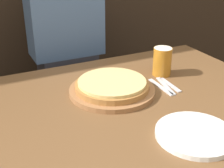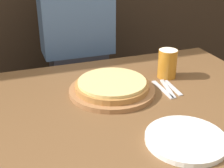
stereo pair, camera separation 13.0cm
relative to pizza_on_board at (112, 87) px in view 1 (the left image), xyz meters
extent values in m
cylinder|color=#99663D|center=(0.00, 0.00, -0.02)|extent=(0.36, 0.36, 0.02)
cylinder|color=#A87038|center=(0.00, 0.00, 0.01)|extent=(0.31, 0.31, 0.02)
cylinder|color=#E0C175|center=(0.00, 0.00, 0.02)|extent=(0.29, 0.29, 0.01)
cylinder|color=#B7701E|center=(0.30, 0.07, 0.04)|extent=(0.09, 0.09, 0.13)
cylinder|color=white|center=(0.30, 0.07, 0.10)|extent=(0.08, 0.08, 0.02)
cylinder|color=white|center=(0.11, -0.41, -0.02)|extent=(0.26, 0.26, 0.02)
cube|color=silver|center=(0.21, -0.05, -0.02)|extent=(0.02, 0.18, 0.00)
cube|color=silver|center=(0.24, -0.05, -0.02)|extent=(0.05, 0.18, 0.00)
cube|color=silver|center=(0.26, -0.05, -0.02)|extent=(0.03, 0.15, 0.00)
cube|color=#33333D|center=(0.00, 0.60, -0.40)|extent=(0.32, 0.20, 0.70)
cube|color=#4C6B99|center=(0.00, 0.60, 0.16)|extent=(0.40, 0.20, 0.42)
camera|label=1|loc=(-0.51, -1.05, 0.57)|focal=50.00mm
camera|label=2|loc=(-0.39, -1.10, 0.57)|focal=50.00mm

